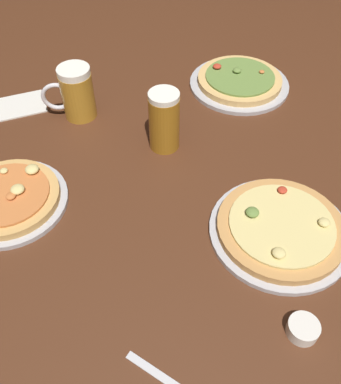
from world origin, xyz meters
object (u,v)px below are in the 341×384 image
Objects in this scene: beer_mug_dark at (165,120)px; napkin_folded at (17,106)px; pizza_plate_near at (280,229)px; pizza_plate_far at (239,81)px; ramekin_sauce at (303,329)px; pizza_plate_side at (8,198)px; beer_mug_amber at (76,93)px.

napkin_folded is (-0.38, 0.25, -0.07)m from beer_mug_dark.
napkin_folded is at bearing 146.19° from beer_mug_dark.
pizza_plate_near is 0.39m from beer_mug_dark.
pizza_plate_near reaches higher than pizza_plate_far.
pizza_plate_near reaches higher than ramekin_sauce.
beer_mug_amber reaches higher than pizza_plate_side.
beer_mug_dark reaches higher than beer_mug_amber.
pizza_plate_side is 1.80× the size of beer_mug_amber.
pizza_plate_side is 0.37m from napkin_folded.
beer_mug_amber is at bearing -176.02° from pizza_plate_far.
pizza_plate_side is (-0.67, -0.33, 0.00)m from pizza_plate_far.
ramekin_sauce is (-0.05, -0.22, -0.00)m from pizza_plate_near.
beer_mug_amber is 0.20m from napkin_folded.
pizza_plate_near is at bearing -21.27° from pizza_plate_side.
pizza_plate_near reaches higher than napkin_folded.
pizza_plate_side is (-0.57, 0.22, 0.00)m from pizza_plate_near.
napkin_folded is (-0.65, 0.05, -0.01)m from pizza_plate_far.
beer_mug_dark reaches higher than pizza_plate_far.
pizza_plate_side is 1.66× the size of beer_mug_dark.
pizza_plate_far is at bearing 3.98° from beer_mug_amber.
beer_mug_dark reaches higher than napkin_folded.
ramekin_sauce is at bearing -65.54° from beer_mug_amber.
pizza_plate_near is at bearing -62.68° from beer_mug_dark.
pizza_plate_far is at bearing 79.61° from pizza_plate_near.
ramekin_sauce is at bearing -77.07° from beer_mug_dark.
pizza_plate_side is 4.60× the size of ramekin_sauce.
pizza_plate_far is 0.66m from napkin_folded.
beer_mug_dark reaches higher than ramekin_sauce.
pizza_plate_far is 5.16× the size of ramekin_sauce.
beer_mug_amber is 0.93× the size of napkin_folded.
pizza_plate_side is at bearing 158.73° from pizza_plate_near.
pizza_plate_near is 2.06× the size of beer_mug_amber.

